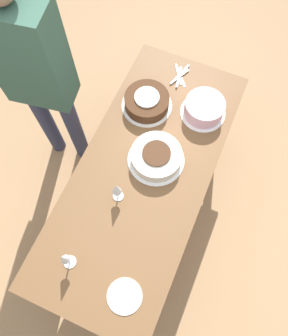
# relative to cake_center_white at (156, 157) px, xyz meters

# --- Properties ---
(ground_plane) EXTENTS (12.00, 12.00, 0.00)m
(ground_plane) POSITION_rel_cake_center_white_xyz_m (0.10, -0.04, -0.81)
(ground_plane) COLOR #A87F56
(dining_table) EXTENTS (1.76, 0.76, 0.76)m
(dining_table) POSITION_rel_cake_center_white_xyz_m (0.10, -0.04, -0.16)
(dining_table) COLOR brown
(dining_table) RESTS_ON ground_plane
(cake_center_white) EXTENTS (0.34, 0.34, 0.10)m
(cake_center_white) POSITION_rel_cake_center_white_xyz_m (0.00, 0.00, 0.00)
(cake_center_white) COLOR white
(cake_center_white) RESTS_ON dining_table
(cake_front_chocolate) EXTENTS (0.32, 0.32, 0.10)m
(cake_front_chocolate) POSITION_rel_cake_center_white_xyz_m (-0.33, -0.20, 0.00)
(cake_front_chocolate) COLOR white
(cake_front_chocolate) RESTS_ON dining_table
(cake_back_decorated) EXTENTS (0.29, 0.29, 0.11)m
(cake_back_decorated) POSITION_rel_cake_center_white_xyz_m (-0.42, 0.15, 0.01)
(cake_back_decorated) COLOR white
(cake_back_decorated) RESTS_ON dining_table
(wine_glass_near) EXTENTS (0.06, 0.06, 0.19)m
(wine_glass_near) POSITION_rel_cake_center_white_xyz_m (0.29, -0.11, 0.08)
(wine_glass_near) COLOR silver
(wine_glass_near) RESTS_ON dining_table
(wine_glass_far) EXTENTS (0.07, 0.07, 0.20)m
(wine_glass_far) POSITION_rel_cake_center_white_xyz_m (0.73, -0.19, 0.10)
(wine_glass_far) COLOR silver
(wine_glass_far) RESTS_ON dining_table
(dessert_plate_right) EXTENTS (0.18, 0.18, 0.01)m
(dessert_plate_right) POSITION_rel_cake_center_white_xyz_m (0.76, 0.14, -0.04)
(dessert_plate_right) COLOR white
(dessert_plate_right) RESTS_ON dining_table
(fork_pile) EXTENTS (0.21, 0.13, 0.01)m
(fork_pile) POSITION_rel_cake_center_white_xyz_m (-0.63, -0.09, -0.04)
(fork_pile) COLOR silver
(fork_pile) RESTS_ON dining_table
(person_cutting) EXTENTS (0.28, 0.43, 1.68)m
(person_cutting) POSITION_rel_cake_center_white_xyz_m (-0.13, -0.82, 0.21)
(person_cutting) COLOR #2D334C
(person_cutting) RESTS_ON ground_plane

